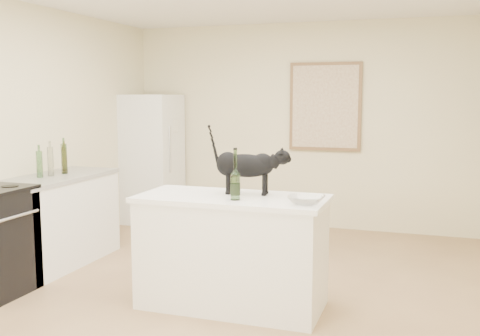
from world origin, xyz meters
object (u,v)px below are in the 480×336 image
object	(u,v)px
black_cat	(246,169)
glass_bowl	(306,200)
wine_bottle	(235,177)
fridge	(151,159)

from	to	relation	value
black_cat	glass_bowl	distance (m)	0.65
black_cat	wine_bottle	size ratio (longest dim) A/B	1.69
black_cat	glass_bowl	size ratio (longest dim) A/B	2.22
fridge	black_cat	world-z (taller)	fridge
wine_bottle	glass_bowl	distance (m)	0.57
fridge	black_cat	distance (m)	3.23
fridge	glass_bowl	distance (m)	3.81
wine_bottle	glass_bowl	size ratio (longest dim) A/B	1.31
black_cat	glass_bowl	world-z (taller)	black_cat
fridge	glass_bowl	size ratio (longest dim) A/B	6.39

